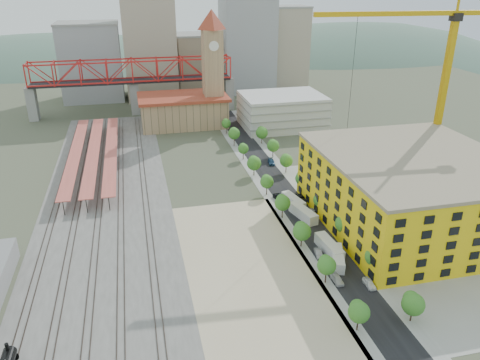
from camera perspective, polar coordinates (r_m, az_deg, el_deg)
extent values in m
plane|color=#474C38|center=(133.49, -0.48, -3.13)|extent=(400.00, 400.00, 0.00)
cube|color=#605E59|center=(147.03, -15.85, -1.45)|extent=(36.00, 165.00, 0.06)
cube|color=tan|center=(106.25, 1.18, -10.81)|extent=(28.00, 67.00, 0.06)
cube|color=black|center=(150.39, 4.22, 0.02)|extent=(12.00, 170.00, 0.06)
cube|color=gray|center=(148.96, 2.19, -0.17)|extent=(3.00, 170.00, 0.04)
cube|color=gray|center=(152.03, 6.20, 0.21)|extent=(3.00, 170.00, 0.04)
cube|color=gray|center=(133.90, 20.74, -4.70)|extent=(50.00, 90.00, 0.06)
cube|color=#382B23|center=(148.70, -21.50, -1.90)|extent=(0.12, 160.00, 0.18)
cube|color=#382B23|center=(148.47, -20.96, -1.86)|extent=(0.12, 160.00, 0.18)
cube|color=#382B23|center=(147.82, -19.22, -1.70)|extent=(0.12, 160.00, 0.18)
cube|color=#382B23|center=(147.65, -18.67, -1.65)|extent=(0.12, 160.00, 0.18)
cube|color=#382B23|center=(147.19, -16.91, -1.50)|extent=(0.12, 160.00, 0.18)
cube|color=#382B23|center=(147.07, -16.35, -1.45)|extent=(0.12, 160.00, 0.18)
cube|color=#382B23|center=(146.79, -14.58, -1.29)|extent=(0.12, 160.00, 0.18)
cube|color=#382B23|center=(146.73, -14.02, -1.24)|extent=(0.12, 160.00, 0.18)
cube|color=#382B23|center=(146.64, -11.86, -1.04)|extent=(0.12, 160.00, 0.18)
cube|color=#382B23|center=(146.65, -11.30, -0.99)|extent=(0.12, 160.00, 0.18)
cube|color=#D25F50|center=(172.08, -19.41, 3.22)|extent=(4.00, 80.00, 0.25)
cylinder|color=black|center=(172.74, -19.33, 2.60)|extent=(0.24, 0.24, 4.00)
cube|color=#D25F50|center=(171.45, -17.43, 3.42)|extent=(4.00, 80.00, 0.25)
cylinder|color=black|center=(172.12, -17.35, 2.79)|extent=(0.24, 0.24, 4.00)
cube|color=#D25F50|center=(171.03, -15.43, 3.61)|extent=(4.00, 80.00, 0.25)
cylinder|color=black|center=(171.70, -15.36, 2.98)|extent=(0.24, 0.24, 4.00)
cube|color=tan|center=(206.63, -6.92, 8.29)|extent=(36.00, 22.00, 12.00)
cube|color=#973521|center=(205.03, -7.00, 10.04)|extent=(38.00, 24.00, 1.20)
cube|color=tan|center=(203.23, -3.32, 12.22)|extent=(8.00, 8.00, 40.00)
pyramid|color=#973521|center=(199.60, -3.52, 20.12)|extent=(12.00, 12.00, 8.00)
cylinder|color=white|center=(196.93, -3.20, 15.98)|extent=(4.00, 0.30, 4.00)
cube|color=silver|center=(203.42, 5.14, 8.41)|extent=(34.00, 26.00, 14.00)
cube|color=gray|center=(231.69, -23.98, 8.49)|extent=(4.00, 6.00, 15.00)
cube|color=gray|center=(232.09, -1.38, 10.53)|extent=(4.00, 6.00, 15.00)
cube|color=gray|center=(227.48, -12.71, 9.70)|extent=(4.00, 6.00, 15.00)
cube|color=black|center=(225.76, -12.89, 11.66)|extent=(90.00, 9.00, 1.00)
cube|color=yellow|center=(128.51, 20.19, -1.35)|extent=(44.00, 50.00, 18.00)
cube|color=gray|center=(125.07, 20.78, 2.56)|extent=(44.60, 50.60, 0.80)
cube|color=#9EA0A3|center=(260.28, -17.65, 13.48)|extent=(30.00, 25.00, 38.00)
cube|color=#B2A58C|center=(253.85, -10.94, 15.51)|extent=(26.00, 22.00, 52.00)
cube|color=gray|center=(272.77, -5.10, 14.03)|extent=(24.00, 24.00, 30.00)
cube|color=#9EA0A3|center=(265.89, 0.92, 17.13)|extent=(28.00, 22.00, 60.00)
cube|color=#B2A58C|center=(278.35, 5.63, 15.66)|extent=(22.00, 20.00, 44.00)
cube|color=brown|center=(281.32, -8.30, 13.76)|extent=(20.00, 20.00, 26.00)
ellipsoid|color=#4C6B59|center=(401.17, -20.18, 3.53)|extent=(396.00, 216.00, 180.00)
ellipsoid|color=#4C6B59|center=(411.23, -2.97, 1.90)|extent=(484.00, 264.00, 220.00)
ellipsoid|color=#4C6B59|center=(439.48, 12.63, 5.84)|extent=(418.00, 228.00, 190.00)
cylinder|color=black|center=(90.65, -26.53, -17.77)|extent=(0.64, 0.64, 1.45)
cone|color=black|center=(93.73, -25.98, -18.52)|extent=(2.36, 1.45, 2.36)
cube|color=#CF9C0D|center=(153.91, 23.24, 8.26)|extent=(1.73, 1.73, 48.53)
cube|color=black|center=(150.05, 24.84, 17.59)|extent=(2.70, 2.70, 2.16)
cube|color=#CF9C0D|center=(140.10, 17.48, 18.77)|extent=(40.96, 4.47, 1.29)
cube|color=#CF9C0D|center=(153.53, 27.04, 17.72)|extent=(13.00, 2.29, 1.29)
cube|color=silver|center=(109.80, 11.78, -9.32)|extent=(5.48, 9.85, 2.61)
cube|color=silver|center=(113.34, 10.81, -8.03)|extent=(3.53, 10.52, 2.83)
cube|color=silver|center=(127.36, 7.72, -4.04)|extent=(5.05, 10.69, 2.83)
cube|color=silver|center=(134.00, 6.55, -2.57)|extent=(4.48, 9.73, 2.58)
imported|color=silver|center=(104.00, 11.74, -11.74)|extent=(1.81, 4.48, 1.52)
imported|color=gray|center=(111.94, 9.54, -8.81)|extent=(2.03, 4.22, 1.33)
imported|color=black|center=(136.92, 4.77, -2.17)|extent=(2.81, 5.28, 1.41)
imported|color=#1A1B4C|center=(161.76, 1.76, 2.10)|extent=(2.56, 5.48, 1.55)
imported|color=white|center=(104.33, 15.49, -12.08)|extent=(1.70, 4.16, 1.41)
imported|color=gray|center=(129.53, 8.79, -3.97)|extent=(1.92, 4.35, 1.39)
imported|color=black|center=(136.99, 7.43, -2.25)|extent=(2.89, 5.63, 1.52)
imported|color=navy|center=(162.90, 3.84, 2.21)|extent=(2.83, 5.40, 1.50)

